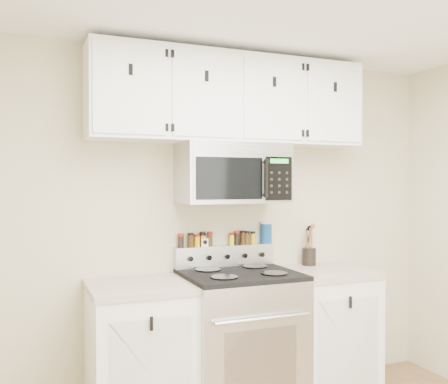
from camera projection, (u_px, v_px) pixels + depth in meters
name	position (u px, v px, depth m)	size (l,w,h in m)	color
back_wall	(223.00, 225.00, 3.69)	(3.50, 0.01, 2.50)	#C4BB93
range	(240.00, 340.00, 3.41)	(0.76, 0.65, 1.10)	#B7B7BA
base_cabinet_left	(140.00, 355.00, 3.17)	(0.64, 0.62, 0.92)	white
base_cabinet_right	(324.00, 331.00, 3.69)	(0.64, 0.62, 0.92)	white
microwave	(233.00, 173.00, 3.51)	(0.76, 0.44, 0.42)	#9E9EA3
upper_cabinets	(232.00, 100.00, 3.52)	(2.00, 0.35, 0.62)	white
utensil_crock	(309.00, 255.00, 3.87)	(0.11, 0.11, 0.31)	black
kitchen_timer	(204.00, 242.00, 3.60)	(0.05, 0.04, 0.06)	white
salt_canister	(266.00, 233.00, 3.79)	(0.09, 0.09, 0.16)	navy
spice_jar_0	(181.00, 241.00, 3.53)	(0.04, 0.04, 0.10)	black
spice_jar_1	(191.00, 240.00, 3.56)	(0.05, 0.05, 0.10)	#3E240E
spice_jar_2	(197.00, 241.00, 3.58)	(0.04, 0.04, 0.09)	gold
spice_jar_3	(203.00, 239.00, 3.60)	(0.04, 0.04, 0.11)	black
spice_jar_4	(203.00, 240.00, 3.60)	(0.05, 0.05, 0.10)	orange
spice_jar_5	(210.00, 239.00, 3.62)	(0.04, 0.04, 0.11)	#42280F
spice_jar_6	(232.00, 239.00, 3.68)	(0.04, 0.04, 0.09)	yellow
spice_jar_7	(237.00, 238.00, 3.70)	(0.05, 0.05, 0.10)	black
spice_jar_8	(243.00, 237.00, 3.71)	(0.04, 0.04, 0.10)	#3A230E
spice_jar_9	(247.00, 238.00, 3.73)	(0.04, 0.04, 0.10)	#462D10
spice_jar_10	(253.00, 238.00, 3.75)	(0.04, 0.04, 0.10)	gold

